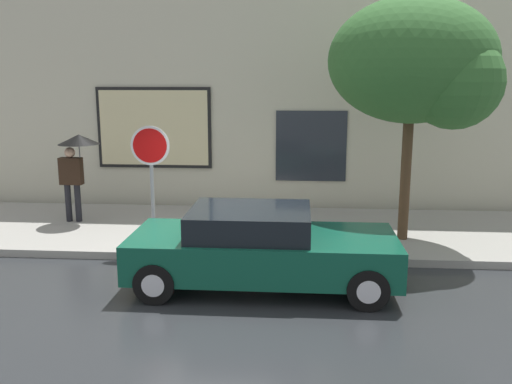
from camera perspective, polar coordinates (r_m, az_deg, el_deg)
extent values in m
plane|color=#282B2D|center=(9.47, -5.44, -9.28)|extent=(60.00, 60.00, 0.00)
cube|color=gray|center=(12.26, -3.05, -3.96)|extent=(20.00, 4.00, 0.15)
cube|color=beige|center=(14.29, -1.87, 12.16)|extent=(20.00, 0.40, 7.00)
cube|color=black|center=(14.52, -10.58, 6.60)|extent=(2.99, 0.06, 2.09)
cube|color=beige|center=(14.49, -10.61, 6.58)|extent=(2.83, 0.03, 1.93)
cube|color=#262B33|center=(14.09, 5.76, 4.78)|extent=(1.80, 0.04, 1.80)
cone|color=#99999E|center=(13.96, 11.74, 10.30)|extent=(0.22, 0.24, 0.24)
cube|color=#0F4C38|center=(9.05, 0.76, -6.36)|extent=(4.32, 1.81, 0.63)
cube|color=black|center=(8.91, -0.62, -3.09)|extent=(1.94, 1.59, 0.42)
cylinder|color=black|center=(9.96, 10.43, -6.41)|extent=(0.64, 0.22, 0.64)
cylinder|color=silver|center=(9.96, 10.43, -6.41)|extent=(0.35, 0.24, 0.35)
cylinder|color=black|center=(8.40, 11.57, -9.92)|extent=(0.64, 0.22, 0.64)
cylinder|color=silver|center=(8.40, 11.57, -9.92)|extent=(0.35, 0.24, 0.35)
cylinder|color=black|center=(10.13, -8.11, -6.01)|extent=(0.64, 0.22, 0.64)
cylinder|color=silver|center=(10.13, -8.11, -6.01)|extent=(0.35, 0.24, 0.35)
cylinder|color=black|center=(8.61, -10.52, -9.33)|extent=(0.64, 0.22, 0.64)
cylinder|color=silver|center=(8.61, -10.52, -9.33)|extent=(0.35, 0.24, 0.35)
cylinder|color=red|center=(11.04, -0.65, -3.50)|extent=(0.22, 0.22, 0.68)
sphere|color=#AD1814|center=(10.95, -0.65, -1.78)|extent=(0.23, 0.23, 0.23)
cylinder|color=#AD1814|center=(10.87, -0.72, -3.54)|extent=(0.09, 0.12, 0.09)
cylinder|color=#AD1814|center=(11.18, -0.58, -3.11)|extent=(0.09, 0.12, 0.09)
cylinder|color=red|center=(11.12, -0.64, -5.04)|extent=(0.30, 0.30, 0.06)
cylinder|color=black|center=(13.32, -18.96, -1.07)|extent=(0.14, 0.14, 0.87)
cylinder|color=black|center=(13.23, -18.06, -1.09)|extent=(0.14, 0.14, 0.87)
cube|color=black|center=(13.14, -18.72, 2.08)|extent=(0.51, 0.22, 0.62)
sphere|color=tan|center=(13.08, -18.84, 3.92)|extent=(0.24, 0.24, 0.24)
cylinder|color=#4C4C51|center=(13.02, -17.87, 3.17)|extent=(0.02, 0.02, 0.90)
cone|color=black|center=(12.96, -18.00, 5.24)|extent=(0.93, 0.93, 0.22)
cylinder|color=#4C3823|center=(11.44, 15.33, 1.79)|extent=(0.21, 0.21, 2.69)
ellipsoid|color=#33662D|center=(11.29, 15.95, 13.06)|extent=(3.25, 2.76, 2.44)
sphere|color=#33662D|center=(11.05, 20.03, 10.74)|extent=(1.79, 1.79, 1.79)
cylinder|color=gray|center=(10.87, -10.77, 0.53)|extent=(0.07, 0.07, 2.33)
cylinder|color=white|center=(10.70, -10.99, 4.78)|extent=(0.76, 0.02, 0.76)
cylinder|color=red|center=(10.69, -11.01, 4.77)|extent=(0.66, 0.02, 0.66)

